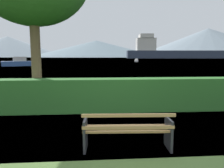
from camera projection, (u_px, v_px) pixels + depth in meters
The scene contains 9 objects.
ground_plane at pixel (127, 148), 4.59m from camera, with size 1400.00×1400.00×0.00m, color #4C6B33.
water_surface at pixel (97, 58), 310.61m from camera, with size 620.00×620.00×0.00m, color slate.
park_bench at pixel (127, 130), 4.47m from camera, with size 1.91×0.66×0.87m.
hedge_row at pixel (114, 95), 7.71m from camera, with size 10.98×0.75×1.20m, color #2D6B28.
cargo_ship_large at pixel (170, 52), 216.13m from camera, with size 106.26×22.33×24.46m.
fishing_boat_near at pixel (20, 63), 43.88m from camera, with size 7.24×4.67×1.95m.
sailboat_mid at pixel (22, 58), 228.97m from camera, with size 6.58×3.26×1.10m.
tender_far at pixel (136, 61), 80.14m from camera, with size 2.38×4.97×1.18m.
distant_hills at pixel (138, 45), 559.05m from camera, with size 889.43×400.12×77.13m.
Camera 1 is at (-0.65, -4.33, 2.00)m, focal length 33.60 mm.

